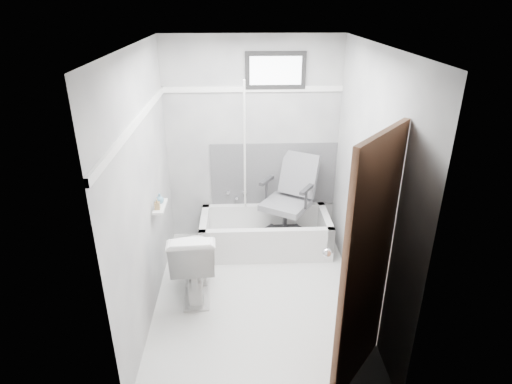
{
  "coord_description": "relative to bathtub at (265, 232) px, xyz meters",
  "views": [
    {
      "loc": [
        -0.16,
        -3.46,
        2.74
      ],
      "look_at": [
        0.0,
        0.35,
        1.0
      ],
      "focal_mm": 30.0,
      "sensor_mm": 36.0,
      "label": 1
    }
  ],
  "objects": [
    {
      "name": "soap_bottle_b",
      "position": [
        -1.07,
        -0.6,
        0.75
      ],
      "size": [
        0.11,
        0.11,
        0.1
      ],
      "primitive_type": "imported",
      "rotation": [
        0.0,
        0.0,
        0.65
      ],
      "color": "teal",
      "rests_on": "shelf"
    },
    {
      "name": "faucet",
      "position": [
        -0.33,
        0.34,
        0.34
      ],
      "size": [
        0.26,
        0.1,
        0.16
      ],
      "primitive_type": null,
      "color": "silver",
      "rests_on": "wall_back"
    },
    {
      "name": "toilet",
      "position": [
        -0.75,
        -0.82,
        0.17
      ],
      "size": [
        0.48,
        0.81,
        0.77
      ],
      "primitive_type": "imported",
      "rotation": [
        0.0,
        0.0,
        3.2
      ],
      "color": "white",
      "rests_on": "floor"
    },
    {
      "name": "backerboard",
      "position": [
        0.12,
        0.36,
        0.59
      ],
      "size": [
        1.5,
        0.02,
        0.78
      ],
      "primitive_type": "cube",
      "color": "#4C4C4F",
      "rests_on": "wall_back"
    },
    {
      "name": "window",
      "position": [
        0.12,
        0.36,
        1.81
      ],
      "size": [
        0.66,
        0.04,
        0.4
      ],
      "primitive_type": null,
      "color": "black",
      "rests_on": "wall_back"
    },
    {
      "name": "trim_left",
      "position": [
        -1.12,
        -0.93,
        1.61
      ],
      "size": [
        0.02,
        2.6,
        0.06
      ],
      "primitive_type": "cube",
      "color": "white",
      "rests_on": "wall_left"
    },
    {
      "name": "ceiling",
      "position": [
        -0.13,
        -0.93,
        2.19
      ],
      "size": [
        2.6,
        2.6,
        0.0
      ],
      "primitive_type": "plane",
      "rotation": [
        3.14,
        0.0,
        0.0
      ],
      "color": "silver",
      "rests_on": "floor"
    },
    {
      "name": "wall_left",
      "position": [
        -1.13,
        -0.93,
        0.99
      ],
      "size": [
        0.02,
        2.6,
        2.4
      ],
      "primitive_type": "cube",
      "color": "slate",
      "rests_on": "floor"
    },
    {
      "name": "wall_right",
      "position": [
        0.87,
        -0.93,
        0.99
      ],
      "size": [
        0.02,
        2.6,
        2.4
      ],
      "primitive_type": "cube",
      "color": "slate",
      "rests_on": "floor"
    },
    {
      "name": "wall_back",
      "position": [
        -0.13,
        0.37,
        0.99
      ],
      "size": [
        2.0,
        0.02,
        2.4
      ],
      "primitive_type": "cube",
      "color": "slate",
      "rests_on": "floor"
    },
    {
      "name": "shelf",
      "position": [
        -1.06,
        -0.66,
        0.69
      ],
      "size": [
        0.1,
        0.32,
        0.02
      ],
      "primitive_type": "cube",
      "color": "silver",
      "rests_on": "wall_left"
    },
    {
      "name": "soap_bottle_a",
      "position": [
        -1.07,
        -0.74,
        0.76
      ],
      "size": [
        0.05,
        0.05,
        0.11
      ],
      "primitive_type": "imported",
      "rotation": [
        0.0,
        0.0,
        0.04
      ],
      "color": "olive",
      "rests_on": "shelf"
    },
    {
      "name": "office_chair",
      "position": [
        0.24,
        0.05,
        0.41
      ],
      "size": [
        0.79,
        0.79,
        1.0
      ],
      "primitive_type": null,
      "rotation": [
        0.0,
        0.0,
        -0.56
      ],
      "color": "slate",
      "rests_on": "bathtub"
    },
    {
      "name": "bathtub",
      "position": [
        0.0,
        0.0,
        0.0
      ],
      "size": [
        1.5,
        0.7,
        0.42
      ],
      "primitive_type": null,
      "color": "silver",
      "rests_on": "floor"
    },
    {
      "name": "trim_back",
      "position": [
        -0.13,
        0.36,
        1.61
      ],
      "size": [
        2.0,
        0.02,
        0.06
      ],
      "primitive_type": "cube",
      "color": "white",
      "rests_on": "wall_back"
    },
    {
      "name": "wall_front",
      "position": [
        -0.13,
        -2.23,
        0.99
      ],
      "size": [
        2.0,
        0.02,
        2.4
      ],
      "primitive_type": "cube",
      "color": "slate",
      "rests_on": "floor"
    },
    {
      "name": "door",
      "position": [
        0.85,
        -2.21,
        0.79
      ],
      "size": [
        0.78,
        0.78,
        2.0
      ],
      "primitive_type": null,
      "color": "brown",
      "rests_on": "floor"
    },
    {
      "name": "pole",
      "position": [
        -0.23,
        0.13,
        0.84
      ],
      "size": [
        0.02,
        0.46,
        1.9
      ],
      "primitive_type": "cylinder",
      "rotation": [
        0.23,
        0.0,
        0.0
      ],
      "color": "white",
      "rests_on": "bathtub"
    },
    {
      "name": "floor",
      "position": [
        -0.13,
        -0.93,
        -0.21
      ],
      "size": [
        2.6,
        2.6,
        0.0
      ],
      "primitive_type": "plane",
      "color": "silver",
      "rests_on": "ground"
    }
  ]
}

